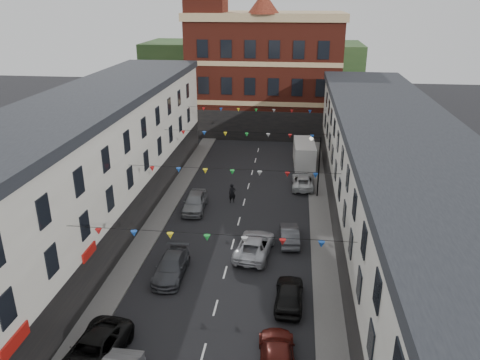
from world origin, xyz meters
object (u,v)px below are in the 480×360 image
at_px(street_lamp, 317,158).
at_px(pedestrian, 232,193).
at_px(car_left_d, 171,267).
at_px(car_right_e, 289,234).
at_px(car_left_c, 93,352).
at_px(car_right_f, 303,181).
at_px(moving_car, 255,245).
at_px(car_left_e, 195,202).
at_px(car_right_c, 277,355).
at_px(white_van, 304,153).
at_px(car_right_d, 289,294).

height_order(street_lamp, pedestrian, street_lamp).
distance_m(car_left_d, car_right_e, 9.78).
relative_size(car_left_c, car_right_f, 1.14).
distance_m(car_left_d, moving_car, 6.49).
relative_size(car_left_d, car_left_e, 1.02).
bearing_deg(pedestrian, car_right_c, -99.10).
xyz_separation_m(car_right_c, white_van, (1.63, 31.70, 0.63)).
distance_m(car_left_c, car_right_d, 11.81).
relative_size(street_lamp, car_right_d, 1.40).
bearing_deg(car_right_c, car_left_e, -70.76).
relative_size(car_left_c, car_left_e, 1.14).
xyz_separation_m(car_right_c, moving_car, (-2.17, 11.15, 0.06)).
relative_size(car_left_e, car_right_c, 1.01).
xyz_separation_m(car_right_d, car_right_e, (-0.14, 7.97, -0.07)).
distance_m(car_left_e, white_van, 16.68).
bearing_deg(white_van, car_left_e, -128.77).
relative_size(car_right_e, car_right_f, 0.85).
xyz_separation_m(car_left_e, car_right_f, (9.64, 6.52, -0.15)).
height_order(car_left_d, moving_car, moving_car).
relative_size(car_right_f, pedestrian, 2.55).
bearing_deg(car_right_d, car_right_e, -87.64).
relative_size(car_left_e, car_right_f, 1.00).
xyz_separation_m(car_left_e, white_van, (9.79, 13.50, 0.50)).
relative_size(car_right_c, car_right_f, 0.99).
bearing_deg(pedestrian, car_left_e, -170.88).
bearing_deg(street_lamp, car_left_d, -124.43).
height_order(street_lamp, car_left_d, street_lamp).
relative_size(car_left_c, car_right_c, 1.16).
bearing_deg(car_left_e, car_right_d, -58.57).
bearing_deg(moving_car, car_left_e, -42.81).
distance_m(car_right_e, car_right_f, 11.52).
distance_m(moving_car, white_van, 20.91).
xyz_separation_m(car_right_e, pedestrian, (-5.42, 6.90, 0.26)).
bearing_deg(car_left_d, car_left_c, -102.99).
height_order(car_right_d, moving_car, same).
bearing_deg(street_lamp, car_right_d, -96.93).
xyz_separation_m(car_left_c, white_van, (11.10, 32.74, 0.55)).
distance_m(car_left_e, moving_car, 9.25).
distance_m(car_right_c, car_right_f, 24.77).
distance_m(car_left_e, car_right_c, 19.94).
relative_size(car_right_c, car_right_e, 1.16).
bearing_deg(car_left_e, car_left_c, -96.35).
relative_size(car_left_d, car_right_f, 1.02).
bearing_deg(car_left_d, car_left_e, 92.64).
xyz_separation_m(car_left_e, car_right_e, (8.52, -4.94, -0.14)).
bearing_deg(moving_car, car_right_c, 107.87).
relative_size(car_right_f, white_van, 0.80).
xyz_separation_m(car_left_e, pedestrian, (3.10, 1.96, 0.12)).
relative_size(car_right_c, moving_car, 0.88).
bearing_deg(white_van, car_left_c, -111.57).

